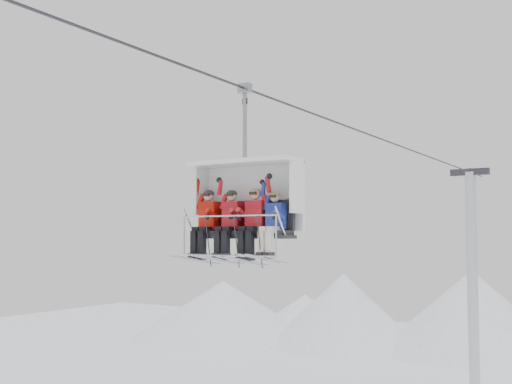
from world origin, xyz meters
The scene contains 8 objects.
ridgeline centered at (-1.58, 42.05, 2.84)m, with size 72.00×21.00×7.00m.
lift_tower_right centered at (0.00, 22.00, 5.78)m, with size 2.00×1.80×13.48m.
haul_cable centered at (0.00, 0.00, 13.30)m, with size 0.06×0.06×50.00m, color #2F3035.
chairlift_carrier centered at (0.00, -0.37, 10.73)m, with size 2.64×1.17×3.98m.
skier_far_left centered at (-0.94, -0.67, 10.24)m, with size 0.44×1.69×1.74m.
skier_center_left centered at (-0.29, -0.67, 10.23)m, with size 0.43×1.69×1.70m.
skier_center_right centered at (0.35, -0.67, 10.24)m, with size 0.44×1.69×1.72m.
skier_far_right centered at (0.85, -0.68, 10.19)m, with size 0.39×1.69×1.57m.
Camera 1 is at (7.81, -12.91, 9.86)m, focal length 45.00 mm.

